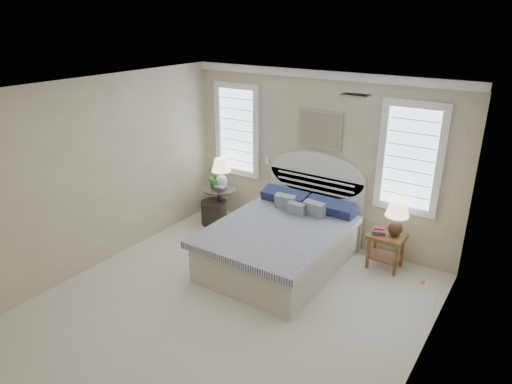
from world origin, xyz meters
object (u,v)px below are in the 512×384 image
Objects in this scene: floor_pot at (214,213)px; nightstand_right at (386,244)px; side_table_left at (220,202)px; lamp_left at (221,170)px; lamp_right at (397,215)px; bed at (284,239)px.

nightstand_right is at bearing 3.84° from floor_pot.
side_table_left is 1.19× the size of nightstand_right.
side_table_left is 1.15× the size of lamp_left.
side_table_left is at bearing 65.00° from floor_pot.
floor_pot is 0.85× the size of lamp_right.
bed is at bearing -21.41° from lamp_left.
floor_pot is (-0.05, -0.10, -0.18)m from side_table_left.
side_table_left is at bearing -177.70° from lamp_right.
bed is 1.75m from side_table_left.
lamp_left is (0.06, 0.15, 0.76)m from floor_pot.
nightstand_right is (2.95, 0.10, -0.00)m from side_table_left.
lamp_right is (3.09, 0.22, 0.65)m from floor_pot.
bed reaches higher than nightstand_right.
nightstand_right is 2.99m from lamp_left.
lamp_right reaches higher than floor_pot.
side_table_left is (-1.65, 0.59, 0.00)m from bed.
nightstand_right is 0.48m from lamp_right.
nightstand_right is at bearing 1.94° from side_table_left.
bed is 1.64m from lamp_right.
bed reaches higher than floor_pot.
nightstand_right is at bearing -166.94° from lamp_right.
lamp_left reaches higher than floor_pot.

